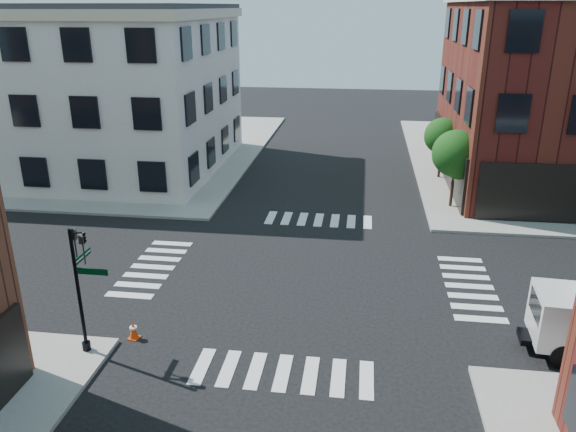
{
  "coord_description": "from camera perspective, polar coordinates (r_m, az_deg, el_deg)",
  "views": [
    {
      "loc": [
        2.21,
        -22.08,
        11.18
      ],
      "look_at": [
        -0.89,
        0.81,
        2.5
      ],
      "focal_mm": 35.0,
      "sensor_mm": 36.0,
      "label": 1
    }
  ],
  "objects": [
    {
      "name": "sidewalk_nw",
      "position": [
        50.18,
        -20.21,
        6.54
      ],
      "size": [
        30.0,
        30.0,
        0.15
      ],
      "primitive_type": "cube",
      "color": "gray",
      "rests_on": "ground"
    },
    {
      "name": "ground",
      "position": [
        24.84,
        1.79,
        -6.16
      ],
      "size": [
        120.0,
        120.0,
        0.0
      ],
      "primitive_type": "plane",
      "color": "black",
      "rests_on": "ground"
    },
    {
      "name": "traffic_cone",
      "position": [
        21.13,
        -15.42,
        -11.14
      ],
      "size": [
        0.44,
        0.44,
        0.68
      ],
      "rotation": [
        0.0,
        0.0,
        -0.21
      ],
      "color": "#F1410A",
      "rests_on": "ground"
    },
    {
      "name": "tree_far",
      "position": [
        39.31,
        15.49,
        7.66
      ],
      "size": [
        2.43,
        2.43,
        4.07
      ],
      "color": "black",
      "rests_on": "ground"
    },
    {
      "name": "signal_pole",
      "position": [
        19.65,
        -20.32,
        -5.84
      ],
      "size": [
        1.29,
        1.24,
        4.6
      ],
      "color": "black",
      "rests_on": "ground"
    },
    {
      "name": "building_nw",
      "position": [
        43.95,
        -21.7,
        11.76
      ],
      "size": [
        22.0,
        16.0,
        11.0
      ],
      "primitive_type": "cube",
      "color": "silver",
      "rests_on": "ground"
    },
    {
      "name": "tree_near",
      "position": [
        33.47,
        16.76,
        5.86
      ],
      "size": [
        2.69,
        2.69,
        4.49
      ],
      "color": "black",
      "rests_on": "ground"
    }
  ]
}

